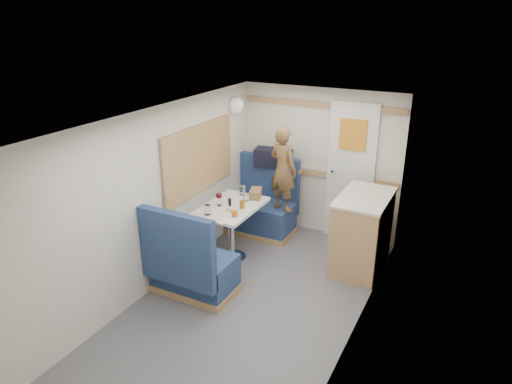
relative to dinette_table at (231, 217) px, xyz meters
The scene contains 28 objects.
floor 1.32m from the dinette_table, 56.98° to the right, with size 4.50×4.50×0.00m, color #515156.
ceiling 1.87m from the dinette_table, 56.98° to the right, with size 4.50×4.50×0.00m, color silver.
wall_back 1.47m from the dinette_table, 62.53° to the left, with size 2.20×0.02×2.00m, color silver.
wall_left 1.18m from the dinette_table, 114.23° to the right, with size 0.02×4.50×2.00m, color silver.
wall_right 2.06m from the dinette_table, 29.74° to the right, with size 0.02×4.50×2.00m, color silver.
oak_trim_low 1.42m from the dinette_table, 62.15° to the left, with size 2.15×0.02×0.08m, color #9D7547.
oak_trim_high 1.85m from the dinette_table, 62.15° to the left, with size 2.15×0.02×0.08m, color #9D7547.
side_window 0.81m from the dinette_table, behind, with size 0.04×1.30×0.72m, color gray.
rear_door 1.69m from the dinette_table, 47.92° to the left, with size 0.62×0.12×1.86m.
dinette_table is the anchor object (origin of this frame).
bench_far 0.90m from the dinette_table, 90.00° to the left, with size 0.90×0.59×1.05m.
bench_near 0.90m from the dinette_table, 90.00° to the right, with size 0.90×0.59×1.05m.
ledge 1.16m from the dinette_table, 90.00° to the left, with size 0.90×0.14×0.04m, color #9D7547.
dome_light 1.51m from the dinette_table, 114.65° to the left, with size 0.20×0.20×0.20m, color white.
galley_counter 1.57m from the dinette_table, 20.54° to the left, with size 0.57×0.92×0.92m.
person 0.93m from the dinette_table, 65.09° to the left, with size 0.41×0.27×1.11m, color brown.
duffel_bag 1.21m from the dinette_table, 88.32° to the left, with size 0.50×0.24×0.24m, color black.
tray 0.39m from the dinette_table, 70.46° to the right, with size 0.24×0.32×0.02m, color white.
orange_fruit 0.41m from the dinette_table, 52.69° to the right, with size 0.08×0.08×0.08m, color #D75809.
cheese_block 0.27m from the dinette_table, 58.37° to the right, with size 0.10×0.06×0.04m, color #E8CF86.
wine_glass 0.31m from the dinette_table, 152.03° to the right, with size 0.08×0.08×0.17m.
tumbler_left 0.42m from the dinette_table, 106.76° to the right, with size 0.07×0.07×0.12m, color white.
tumbler_mid 0.43m from the dinette_table, 97.23° to the left, with size 0.07×0.07×0.12m, color white.
tumbler_right 0.31m from the dinette_table, 66.05° to the left, with size 0.06×0.06×0.10m, color white.
beer_glass 0.26m from the dinette_table, ahead, with size 0.06×0.06×0.09m, color brown.
pepper_grinder 0.20m from the dinette_table, 127.28° to the right, with size 0.04×0.04×0.10m, color black.
salt_grinder 0.23m from the dinette_table, 139.68° to the left, with size 0.04×0.04×0.10m, color white.
bread_loaf 0.45m from the dinette_table, 69.15° to the left, with size 0.13×0.25×0.10m, color #8F5E3C.
Camera 1 is at (1.92, -3.33, 2.88)m, focal length 32.00 mm.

